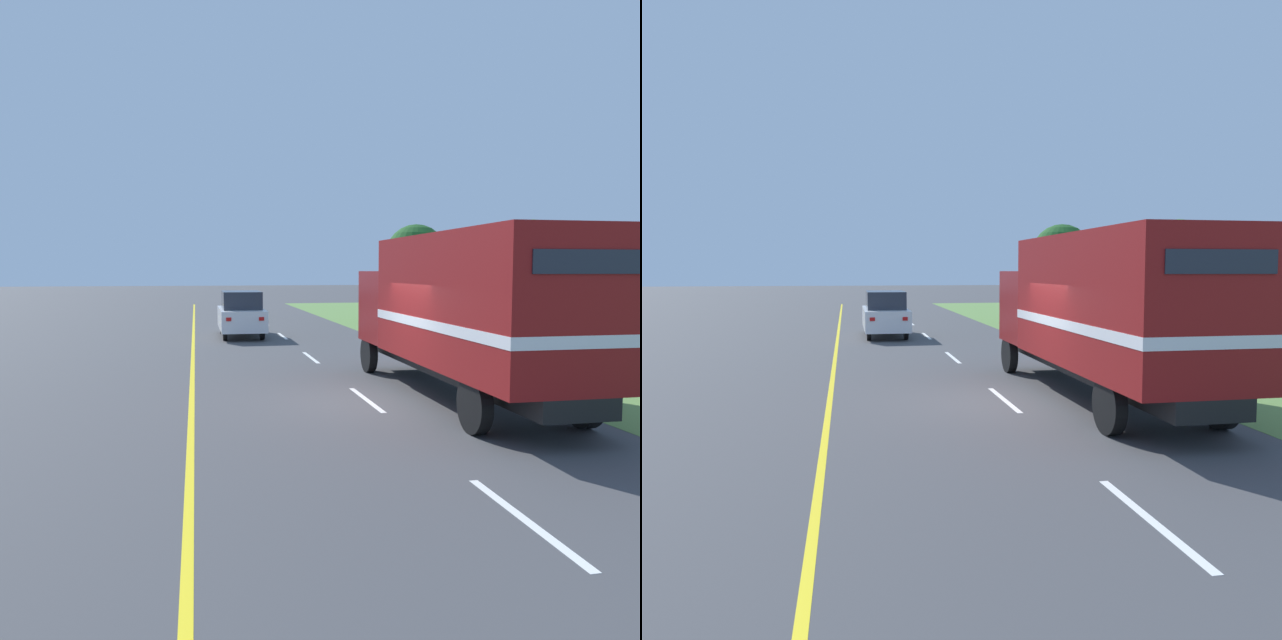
{
  "view_description": "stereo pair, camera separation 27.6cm",
  "coord_description": "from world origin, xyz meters",
  "views": [
    {
      "loc": [
        -3.58,
        -12.61,
        2.79
      ],
      "look_at": [
        0.3,
        6.81,
        1.2
      ],
      "focal_mm": 35.0,
      "sensor_mm": 36.0,
      "label": 1
    },
    {
      "loc": [
        -3.31,
        -12.66,
        2.79
      ],
      "look_at": [
        0.3,
        6.81,
        1.2
      ],
      "focal_mm": 35.0,
      "sensor_mm": 36.0,
      "label": 2
    }
  ],
  "objects": [
    {
      "name": "centre_dash_nearest",
      "position": [
        0.0,
        -6.39,
        0.0
      ],
      "size": [
        0.12,
        2.6,
        0.01
      ],
      "primitive_type": "cube",
      "color": "white",
      "rests_on": "ground"
    },
    {
      "name": "horse_trailer_truck",
      "position": [
        2.08,
        -0.28,
        1.97
      ],
      "size": [
        2.43,
        8.82,
        3.51
      ],
      "color": "black",
      "rests_on": "ground"
    },
    {
      "name": "grass_shoulder",
      "position": [
        13.7,
        10.68,
        0.0
      ],
      "size": [
        20.0,
        56.64,
        0.01
      ],
      "primitive_type": "cube",
      "color": "#608942",
      "rests_on": "ground"
    },
    {
      "name": "highway_sign",
      "position": [
        5.86,
        8.5,
        1.65
      ],
      "size": [
        2.09,
        0.09,
        2.68
      ],
      "color": "#9E9EA3",
      "rests_on": "ground"
    },
    {
      "name": "centre_dash_far",
      "position": [
        0.0,
        20.01,
        0.0
      ],
      "size": [
        0.12,
        2.6,
        0.01
      ],
      "primitive_type": "cube",
      "color": "white",
      "rests_on": "ground"
    },
    {
      "name": "roadside_tree_mid",
      "position": [
        8.17,
        19.63,
        3.58
      ],
      "size": [
        3.3,
        3.3,
        5.26
      ],
      "color": "brown",
      "rests_on": "ground"
    },
    {
      "name": "roadside_tree_near",
      "position": [
        12.08,
        14.48,
        3.39
      ],
      "size": [
        3.55,
        3.55,
        5.17
      ],
      "color": "brown",
      "rests_on": "ground"
    },
    {
      "name": "edge_line_yellow",
      "position": [
        -3.7,
        10.68,
        0.0
      ],
      "size": [
        0.12,
        56.64,
        0.01
      ],
      "primitive_type": "cube",
      "color": "yellow",
      "rests_on": "ground"
    },
    {
      "name": "centre_dash_farthest",
      "position": [
        0.0,
        26.61,
        0.0
      ],
      "size": [
        0.12,
        2.6,
        0.01
      ],
      "primitive_type": "cube",
      "color": "white",
      "rests_on": "ground"
    },
    {
      "name": "centre_dash_mid_b",
      "position": [
        0.0,
        13.41,
        0.0
      ],
      "size": [
        0.12,
        2.6,
        0.01
      ],
      "primitive_type": "cube",
      "color": "white",
      "rests_on": "ground"
    },
    {
      "name": "centre_dash_mid_a",
      "position": [
        0.0,
        6.81,
        0.0
      ],
      "size": [
        0.12,
        2.6,
        0.01
      ],
      "primitive_type": "cube",
      "color": "white",
      "rests_on": "ground"
    },
    {
      "name": "ground_plane",
      "position": [
        0.0,
        0.0,
        0.0
      ],
      "size": [
        200.0,
        200.0,
        0.0
      ],
      "primitive_type": "plane",
      "color": "#444447"
    },
    {
      "name": "lead_car_white",
      "position": [
        -1.72,
        13.57,
        0.97
      ],
      "size": [
        1.8,
        4.48,
        1.91
      ],
      "color": "black",
      "rests_on": "ground"
    },
    {
      "name": "centre_dash_near",
      "position": [
        0.0,
        0.21,
        0.0
      ],
      "size": [
        0.12,
        2.6,
        0.01
      ],
      "primitive_type": "cube",
      "color": "white",
      "rests_on": "ground"
    }
  ]
}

